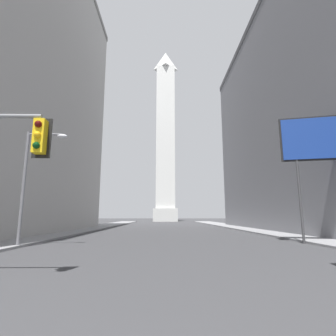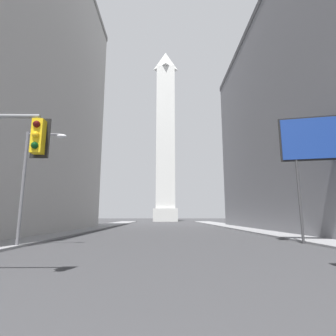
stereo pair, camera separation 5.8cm
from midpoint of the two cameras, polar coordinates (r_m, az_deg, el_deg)
The scene contains 5 objects.
sidewalk_left at distance 34.79m, azimuth -20.01°, elevation -12.73°, with size 5.00×107.75×0.15m, color gray.
sidewalk_right at distance 35.22m, azimuth 20.00°, elevation -12.70°, with size 5.00×107.75×0.15m, color gray.
obelisk at distance 94.84m, azimuth -0.57°, elevation 7.20°, with size 8.12×8.12×63.19m.
street_lamp at distance 18.55m, azimuth -27.67°, elevation -1.14°, with size 2.59×0.36×7.21m.
billboard_sign at distance 22.07m, azimuth 31.21°, elevation 5.08°, with size 6.15×1.61×9.07m.
Camera 1 is at (-0.68, -0.62, 1.88)m, focal length 28.00 mm.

